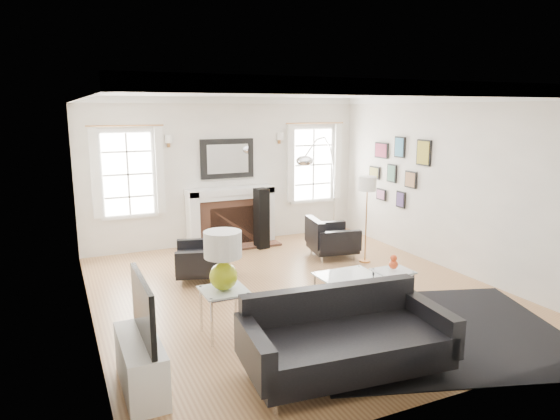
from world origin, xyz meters
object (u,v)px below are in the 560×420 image
fireplace (231,217)px  armchair_left (205,259)px  armchair_right (329,239)px  coffee_table (351,279)px  sofa (344,339)px  arc_floor_lamp (321,185)px  gourd_lamp (223,256)px

fireplace → armchair_left: bearing=-121.0°
armchair_right → fireplace: bearing=130.9°
coffee_table → sofa: bearing=-124.7°
coffee_table → arc_floor_lamp: bearing=68.9°
sofa → coffee_table: bearing=55.3°
sofa → armchair_right: 3.99m
sofa → armchair_left: bearing=98.0°
armchair_left → coffee_table: (1.53, -1.75, 0.01)m
fireplace → gourd_lamp: size_ratio=2.48×
arc_floor_lamp → coffee_table: bearing=-111.1°
armchair_left → coffee_table: 2.32m
armchair_right → gourd_lamp: gourd_lamp is taller
fireplace → sofa: 5.06m
gourd_lamp → arc_floor_lamp: 4.26m
gourd_lamp → armchair_right: bearing=39.7°
armchair_right → coffee_table: 2.13m
coffee_table → gourd_lamp: size_ratio=1.17×
armchair_left → gourd_lamp: gourd_lamp is taller
sofa → arc_floor_lamp: size_ratio=0.98×
sofa → armchair_left: (-0.46, 3.29, -0.04)m
fireplace → coffee_table: bearing=-81.9°
arc_floor_lamp → armchair_left: bearing=-158.1°
sofa → arc_floor_lamp: arc_floor_lamp is taller
armchair_left → sofa: bearing=-82.0°
coffee_table → gourd_lamp: 2.00m
sofa → armchair_right: sofa is taller
armchair_right → sofa: bearing=-118.1°
coffee_table → fireplace: bearing=98.1°
coffee_table → gourd_lamp: gourd_lamp is taller
sofa → armchair_right: bearing=61.9°
armchair_left → arc_floor_lamp: size_ratio=0.47×
armchair_right → gourd_lamp: bearing=-140.3°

